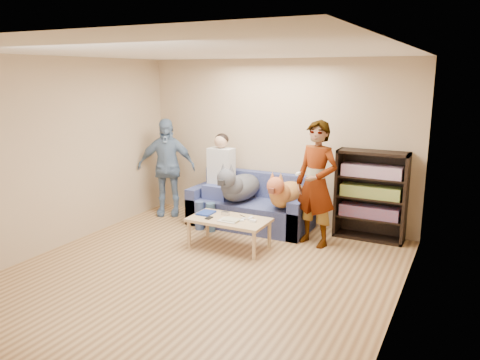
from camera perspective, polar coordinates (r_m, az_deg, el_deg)
The scene contains 26 objects.
ground at distance 5.70m, azimuth -5.58°, elevation -11.79°, with size 5.00×5.00×0.00m, color brown.
ceiling at distance 5.19m, azimuth -6.23°, elevation 15.30°, with size 5.00×5.00×0.00m, color white.
wall_back at distance 7.48m, azimuth 4.52°, elevation 4.60°, with size 4.50×4.50×0.00m, color tan.
wall_left at distance 6.76m, azimuth -22.17°, elevation 2.79°, with size 5.00×5.00×0.00m, color tan.
wall_right at distance 4.52m, azimuth 18.92°, elevation -1.60°, with size 5.00×5.00×0.00m, color tan.
blanket at distance 6.97m, azimuth 5.80°, elevation -2.88°, with size 0.35×0.30×0.12m, color #B7B7BC.
person_standing_right at distance 6.56m, azimuth 9.29°, elevation -0.47°, with size 0.64×0.42×1.76m, color gray.
person_standing_left at distance 7.99m, azimuth -8.96°, elevation 1.54°, with size 0.97×0.40×1.65m, color #6F87B2.
held_controller at distance 6.40m, azimuth 7.09°, elevation 0.78°, with size 0.04×0.12×0.03m, color white.
notebook_blue at distance 6.69m, azimuth -4.17°, elevation -4.02°, with size 0.20×0.26×0.03m, color navy.
papers at distance 6.35m, azimuth -1.37°, elevation -4.96°, with size 0.26×0.20×0.01m, color beige.
magazine at distance 6.35m, azimuth -1.05°, elevation -4.83°, with size 0.22×0.17×0.01m, color #B4B390.
camera_silver at distance 6.61m, azimuth -1.77°, elevation -4.09°, with size 0.11×0.06×0.05m, color silver.
controller_a at distance 6.42m, azimuth 1.29°, elevation -4.69°, with size 0.04×0.13×0.03m, color white.
controller_b at distance 6.32m, azimuth 1.63°, elevation -4.99°, with size 0.09×0.06×0.03m, color white.
headphone_cup_a at distance 6.35m, azimuth 0.16°, elevation -4.93°, with size 0.07×0.07×0.02m, color white.
headphone_cup_b at distance 6.42m, azimuth 0.49°, elevation -4.73°, with size 0.07×0.07×0.02m, color silver.
pen_orange at distance 6.34m, azimuth -2.19°, elevation -5.05°, with size 0.01×0.01×0.14m, color orange.
pen_black at distance 6.56m, azimuth 0.33°, elevation -4.40°, with size 0.01×0.01×0.14m, color black.
wallet at distance 6.48m, azimuth -3.80°, elevation -4.63°, with size 0.07×0.12×0.01m, color black.
sofa at distance 7.44m, azimuth 1.41°, elevation -3.45°, with size 1.90×0.85×0.82m.
person_seated at distance 7.45m, azimuth -2.67°, elevation 0.46°, with size 0.40×0.73×1.47m.
dog_gray at distance 7.25m, azimuth -0.17°, elevation -0.76°, with size 0.46×1.27×0.67m.
dog_tan at distance 6.94m, azimuth 5.50°, elevation -1.63°, with size 0.42×1.17×0.61m.
coffee_table at distance 6.48m, azimuth -1.34°, elevation -5.11°, with size 1.10×0.60×0.42m.
bookshelf at distance 7.01m, azimuth 15.68°, elevation -1.60°, with size 1.00×0.34×1.30m.
Camera 1 is at (2.81, -4.35, 2.38)m, focal length 35.00 mm.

